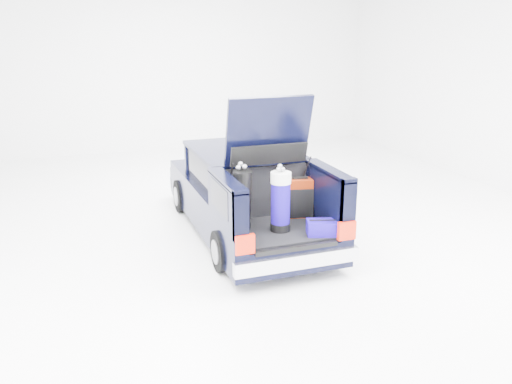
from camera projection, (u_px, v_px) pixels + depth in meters
name	position (u px, v px, depth m)	size (l,w,h in m)	color
ground	(246.00, 232.00, 9.37)	(14.00, 14.00, 0.00)	white
car	(244.00, 193.00, 9.26)	(1.87, 4.65, 2.47)	black
red_suitcase	(300.00, 198.00, 8.28)	(0.42, 0.32, 0.63)	#681903
black_golf_bag	(242.00, 200.00, 7.72)	(0.33, 0.37, 0.98)	black
blue_golf_bag	(281.00, 201.00, 7.67)	(0.33, 0.33, 0.98)	black
blue_duffel	(322.00, 228.00, 7.61)	(0.49, 0.39, 0.22)	#160582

